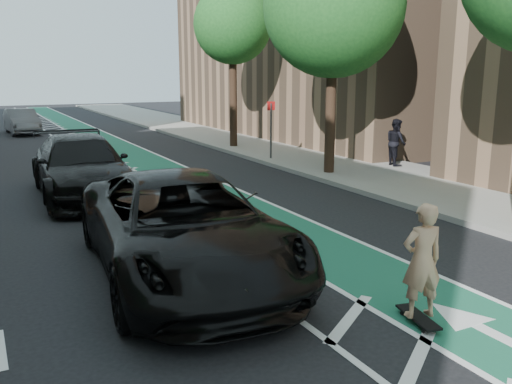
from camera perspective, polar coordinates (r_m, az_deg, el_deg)
ground at (r=8.87m, az=-3.77°, el=-11.64°), size 120.00×120.00×0.00m
bike_lane at (r=18.85m, az=-7.74°, el=1.29°), size 2.00×90.00×0.01m
buffer_strip at (r=18.41m, az=-12.13°, el=0.86°), size 1.40×90.00×0.01m
sidewalk_right at (r=21.87m, az=8.49°, el=2.99°), size 5.00×90.00×0.15m
curb_right at (r=20.54m, az=2.94°, el=2.52°), size 0.12×90.00×0.16m
tree_r_c at (r=19.14m, az=8.67°, el=18.78°), size 4.20×4.20×7.90m
tree_r_d at (r=26.02m, az=-2.23°, el=17.19°), size 4.20×4.20×7.90m
sign_post at (r=22.35m, az=1.59°, el=6.63°), size 0.35×0.08×2.47m
skateboard at (r=8.51m, az=16.69°, el=-12.51°), size 0.44×0.92×0.12m
skateboarder at (r=8.19m, az=17.07°, el=-6.93°), size 0.70×0.54×1.71m
suv_near at (r=9.83m, az=-7.69°, el=-3.63°), size 3.57×6.80×1.82m
suv_far at (r=16.84m, az=-17.90°, el=2.54°), size 2.67×6.22×1.79m
car_grey at (r=35.85m, az=-23.43°, el=6.83°), size 1.87×4.60×1.48m
pedestrian at (r=21.32m, az=14.52°, el=5.10°), size 0.87×1.01×1.77m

